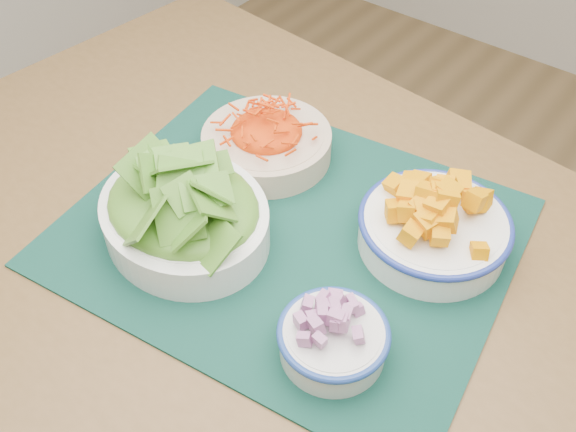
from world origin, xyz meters
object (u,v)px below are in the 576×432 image
Objects in this scene: table at (269,272)px; placemat at (288,232)px; carrot_bowl at (267,137)px; squash_bowl at (436,220)px; lettuce_bowl at (183,207)px; onion_bowl at (333,336)px.

placemat reaches higher than table.
placemat is 2.26× the size of carrot_bowl.
lettuce_bowl is (-0.28, -0.19, 0.00)m from squash_bowl.
onion_bowl reaches higher than table.
carrot_bowl is at bearing 108.10° from lettuce_bowl.
placemat is 0.21m from onion_bowl.
onion_bowl is at bearing -38.64° from carrot_bowl.
onion_bowl is (0.29, -0.23, -0.00)m from carrot_bowl.
placemat is at bearing -40.55° from carrot_bowl.
carrot_bowl is at bearing 141.36° from onion_bowl.
carrot_bowl is 1.63× the size of onion_bowl.
placemat is 2.01× the size of lettuce_bowl.
squash_bowl is (0.20, 0.11, 0.15)m from table.
carrot_bowl is 0.30m from squash_bowl.
placemat is 3.69× the size of onion_bowl.
placemat is at bearing 30.41° from table.
carrot_bowl reaches higher than table.
carrot_bowl is (-0.10, 0.12, 0.14)m from table.
lettuce_bowl is at bearing -84.74° from carrot_bowl.
table is 5.59× the size of squash_bowl.
table is 0.19m from lettuce_bowl.
carrot_bowl reaches higher than onion_bowl.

